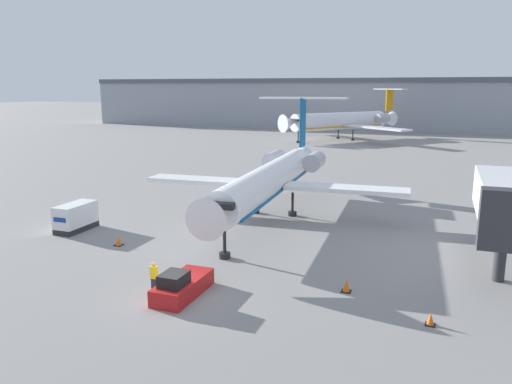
% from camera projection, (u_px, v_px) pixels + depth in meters
% --- Properties ---
extents(ground_plane, '(600.00, 600.00, 0.00)m').
position_uv_depth(ground_plane, '(175.00, 299.00, 27.69)').
color(ground_plane, gray).
extents(terminal_building, '(180.00, 16.80, 13.90)m').
position_uv_depth(terminal_building, '(393.00, 104.00, 136.27)').
color(terminal_building, '#8C939E').
rests_on(terminal_building, ground).
extents(airplane_main, '(24.08, 29.25, 10.44)m').
position_uv_depth(airplane_main, '(272.00, 177.00, 45.00)').
color(airplane_main, white).
rests_on(airplane_main, ground).
extents(pushback_tug, '(1.83, 4.48, 1.66)m').
position_uv_depth(pushback_tug, '(182.00, 286.00, 28.06)').
color(pushback_tug, '#B21919').
rests_on(pushback_tug, ground).
extents(luggage_cart, '(1.67, 3.72, 2.23)m').
position_uv_depth(luggage_cart, '(76.00, 217.00, 40.81)').
color(luggage_cart, '#232326').
rests_on(luggage_cart, ground).
extents(worker_near_tug, '(0.40, 0.26, 1.88)m').
position_uv_depth(worker_near_tug, '(154.00, 277.00, 28.31)').
color(worker_near_tug, '#232838').
rests_on(worker_near_tug, ground).
extents(traffic_cone_left, '(0.60, 0.60, 0.79)m').
position_uv_depth(traffic_cone_left, '(119.00, 240.00, 37.04)').
color(traffic_cone_left, black).
rests_on(traffic_cone_left, ground).
extents(traffic_cone_right, '(0.57, 0.57, 0.78)m').
position_uv_depth(traffic_cone_right, '(346.00, 285.00, 28.65)').
color(traffic_cone_right, black).
rests_on(traffic_cone_right, ground).
extents(traffic_cone_mid, '(0.51, 0.51, 0.65)m').
position_uv_depth(traffic_cone_mid, '(431.00, 319.00, 24.64)').
color(traffic_cone_mid, black).
rests_on(traffic_cone_mid, ground).
extents(airplane_parked_far_left, '(30.60, 28.62, 11.15)m').
position_uv_depth(airplane_parked_far_left, '(343.00, 121.00, 110.52)').
color(airplane_parked_far_left, silver).
rests_on(airplane_parked_far_left, ground).
extents(jet_bridge, '(3.20, 12.11, 6.19)m').
position_uv_depth(jet_bridge, '(501.00, 201.00, 31.57)').
color(jet_bridge, '#2D2D33').
rests_on(jet_bridge, ground).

